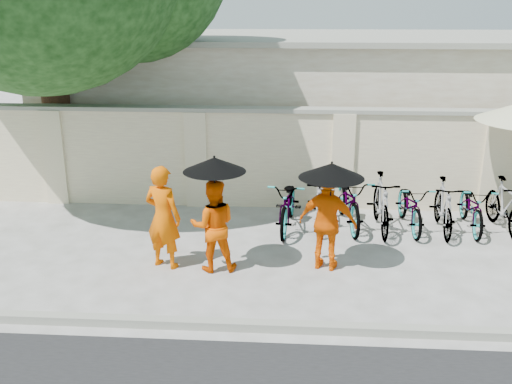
{
  "coord_description": "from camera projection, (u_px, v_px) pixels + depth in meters",
  "views": [
    {
      "loc": [
        0.98,
        -8.22,
        4.07
      ],
      "look_at": [
        0.39,
        0.74,
        1.1
      ],
      "focal_mm": 40.0,
      "sensor_mm": 36.0,
      "label": 1
    }
  ],
  "objects": [
    {
      "name": "bike_5",
      "position": [
        443.0,
        207.0,
        10.56
      ],
      "size": [
        0.56,
        1.67,
        0.99
      ],
      "primitive_type": "imported",
      "rotation": [
        0.0,
        0.0,
        -0.06
      ],
      "color": "#ADADAD",
      "rests_on": "ground"
    },
    {
      "name": "bike_4",
      "position": [
        411.0,
        206.0,
        10.73
      ],
      "size": [
        0.69,
        1.76,
        0.91
      ],
      "primitive_type": "imported",
      "rotation": [
        0.0,
        0.0,
        0.05
      ],
      "color": "#ADADAD",
      "rests_on": "ground"
    },
    {
      "name": "parasol_right",
      "position": [
        332.0,
        171.0,
        8.62
      ],
      "size": [
        1.01,
        1.01,
        0.89
      ],
      "color": "black",
      "rests_on": "ground"
    },
    {
      "name": "kerb",
      "position": [
        214.0,
        324.0,
        7.49
      ],
      "size": [
        40.0,
        0.16,
        0.12
      ],
      "primitive_type": "cube",
      "color": "gray",
      "rests_on": "ground"
    },
    {
      "name": "building_behind",
      "position": [
        332.0,
        102.0,
        15.13
      ],
      "size": [
        14.0,
        6.0,
        3.2
      ],
      "primitive_type": "cube",
      "color": "silver",
      "rests_on": "ground"
    },
    {
      "name": "ground",
      "position": [
        229.0,
        271.0,
        9.12
      ],
      "size": [
        80.0,
        80.0,
        0.0
      ],
      "primitive_type": "plane",
      "color": "#B2B0AD"
    },
    {
      "name": "bike_3",
      "position": [
        381.0,
        204.0,
        10.61
      ],
      "size": [
        0.5,
        1.77,
        1.06
      ],
      "primitive_type": "imported",
      "rotation": [
        0.0,
        0.0,
        0.0
      ],
      "color": "#ADADAD",
      "rests_on": "ground"
    },
    {
      "name": "monk_right",
      "position": [
        328.0,
        223.0,
        8.98
      ],
      "size": [
        0.99,
        0.63,
        1.57
      ],
      "primitive_type": "imported",
      "rotation": [
        0.0,
        0.0,
        2.85
      ],
      "color": "#ED5D03",
      "rests_on": "ground"
    },
    {
      "name": "monk_left",
      "position": [
        163.0,
        217.0,
        9.05
      ],
      "size": [
        0.72,
        0.6,
        1.7
      ],
      "primitive_type": "imported",
      "rotation": [
        0.0,
        0.0,
        2.78
      ],
      "color": "#E85A00",
      "rests_on": "ground"
    },
    {
      "name": "bike_1",
      "position": [
        319.0,
        201.0,
        10.84
      ],
      "size": [
        0.54,
        1.67,
        0.99
      ],
      "primitive_type": "imported",
      "rotation": [
        0.0,
        0.0,
        -0.05
      ],
      "color": "#ADADAD",
      "rests_on": "ground"
    },
    {
      "name": "bike_0",
      "position": [
        289.0,
        204.0,
        10.72
      ],
      "size": [
        0.84,
        1.94,
        0.99
      ],
      "primitive_type": "imported",
      "rotation": [
        0.0,
        0.0,
        -0.1
      ],
      "color": "#ADADAD",
      "rests_on": "ground"
    },
    {
      "name": "bike_6",
      "position": [
        472.0,
        207.0,
        10.68
      ],
      "size": [
        0.69,
        1.73,
        0.89
      ],
      "primitive_type": "imported",
      "rotation": [
        0.0,
        0.0,
        -0.06
      ],
      "color": "#ADADAD",
      "rests_on": "ground"
    },
    {
      "name": "compound_wall",
      "position": [
        293.0,
        160.0,
        11.78
      ],
      "size": [
        20.0,
        0.3,
        2.0
      ],
      "primitive_type": "cube",
      "color": "beige",
      "rests_on": "ground"
    },
    {
      "name": "monk_center",
      "position": [
        213.0,
        226.0,
        8.96
      ],
      "size": [
        0.81,
        0.67,
        1.5
      ],
      "primitive_type": "imported",
      "rotation": [
        0.0,
        0.0,
        3.29
      ],
      "color": "#E14E00",
      "rests_on": "ground"
    },
    {
      "name": "bike_7",
      "position": [
        505.0,
        206.0,
        10.56
      ],
      "size": [
        0.62,
        1.7,
        1.0
      ],
      "primitive_type": "imported",
      "rotation": [
        0.0,
        0.0,
        0.09
      ],
      "color": "#ADADAD",
      "rests_on": "ground"
    },
    {
      "name": "bike_2",
      "position": [
        349.0,
        201.0,
        10.83
      ],
      "size": [
        0.89,
        1.99,
        1.01
      ],
      "primitive_type": "imported",
      "rotation": [
        0.0,
        0.0,
        0.11
      ],
      "color": "#ADADAD",
      "rests_on": "ground"
    },
    {
      "name": "parasol_center",
      "position": [
        214.0,
        164.0,
        8.56
      ],
      "size": [
        0.96,
        0.96,
        1.03
      ],
      "color": "black",
      "rests_on": "ground"
    }
  ]
}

